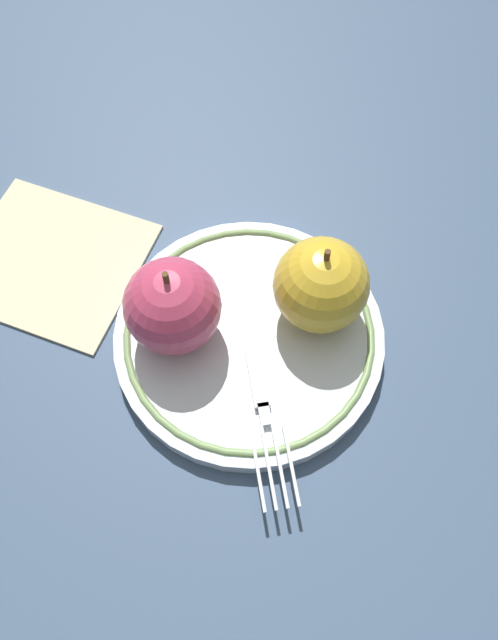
# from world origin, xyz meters

# --- Properties ---
(ground_plane) EXTENTS (2.00, 2.00, 0.00)m
(ground_plane) POSITION_xyz_m (0.00, 0.00, 0.00)
(ground_plane) COLOR #3B506D
(plate) EXTENTS (0.21, 0.21, 0.02)m
(plate) POSITION_xyz_m (0.02, -0.02, 0.01)
(plate) COLOR silver
(plate) RESTS_ON ground_plane
(apple_red_whole) EXTENTS (0.07, 0.07, 0.08)m
(apple_red_whole) POSITION_xyz_m (0.04, -0.07, 0.06)
(apple_red_whole) COLOR gold
(apple_red_whole) RESTS_ON plate
(apple_second_whole) EXTENTS (0.07, 0.07, 0.08)m
(apple_second_whole) POSITION_xyz_m (0.02, 0.04, 0.06)
(apple_second_whole) COLOR #BD3B5B
(apple_second_whole) RESTS_ON plate
(fork) EXTENTS (0.17, 0.04, 0.00)m
(fork) POSITION_xyz_m (-0.03, -0.02, 0.02)
(fork) COLOR silver
(fork) RESTS_ON plate
(napkin_folded) EXTENTS (0.18, 0.19, 0.01)m
(napkin_folded) POSITION_xyz_m (0.10, 0.15, 0.00)
(napkin_folded) COLOR beige
(napkin_folded) RESTS_ON ground_plane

